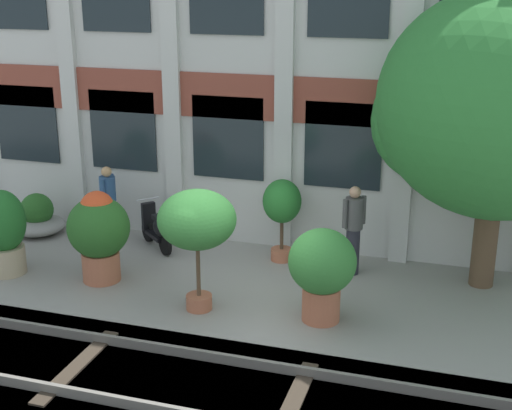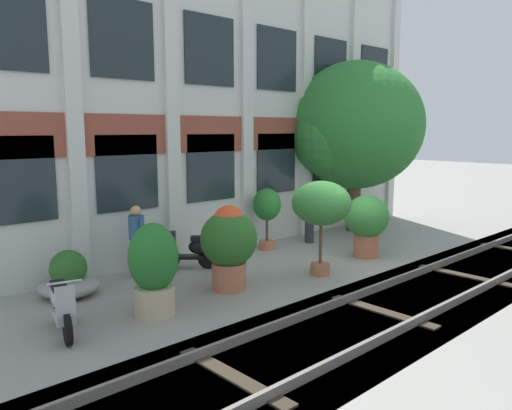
{
  "view_description": "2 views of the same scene",
  "coord_description": "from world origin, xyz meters",
  "views": [
    {
      "loc": [
        3.57,
        -10.39,
        5.47
      ],
      "look_at": [
        -0.06,
        1.29,
        1.45
      ],
      "focal_mm": 50.0,
      "sensor_mm": 36.0,
      "label": 1
    },
    {
      "loc": [
        -9.03,
        -7.15,
        3.22
      ],
      "look_at": [
        -1.15,
        1.35,
        1.46
      ],
      "focal_mm": 35.0,
      "sensor_mm": 36.0,
      "label": 2
    }
  ],
  "objects": [
    {
      "name": "ground_plane",
      "position": [
        0.0,
        0.0,
        0.0
      ],
      "size": [
        80.0,
        80.0,
        0.0
      ],
      "primitive_type": "plane",
      "color": "gray"
    },
    {
      "name": "apartment_facade",
      "position": [
        0.0,
        3.24,
        3.86
      ],
      "size": [
        14.57,
        0.64,
        7.74
      ],
      "color": "silver",
      "rests_on": "ground"
    },
    {
      "name": "rail_tracks",
      "position": [
        -0.0,
        -2.46,
        -0.13
      ],
      "size": [
        22.21,
        2.8,
        0.43
      ],
      "color": "#5B5449",
      "rests_on": "ground"
    },
    {
      "name": "broadleaf_tree",
      "position": [
        3.96,
        2.27,
        3.23
      ],
      "size": [
        4.38,
        4.18,
        5.31
      ],
      "color": "brown",
      "rests_on": "ground"
    },
    {
      "name": "potted_plant_glazed_jar",
      "position": [
        1.45,
        0.03,
        0.93
      ],
      "size": [
        1.11,
        1.11,
        1.58
      ],
      "color": "#B76647",
      "rests_on": "ground"
    },
    {
      "name": "potted_plant_ribbed_drum",
      "position": [
        -2.78,
        0.39,
        0.98
      ],
      "size": [
        1.14,
        1.14,
        1.73
      ],
      "color": "#B76647",
      "rests_on": "ground"
    },
    {
      "name": "potted_plant_tall_urn",
      "position": [
        0.15,
        2.32,
        1.14
      ],
      "size": [
        0.76,
        0.76,
        1.66
      ],
      "color": "#B76647",
      "rests_on": "ground"
    },
    {
      "name": "potted_plant_terracotta_small",
      "position": [
        -0.61,
        -0.19,
        1.57
      ],
      "size": [
        1.3,
        1.3,
        2.1
      ],
      "color": "#B76647",
      "rests_on": "ground"
    },
    {
      "name": "potted_plant_wide_bowl",
      "position": [
        -5.33,
        2.2,
        0.34
      ],
      "size": [
        1.15,
        1.15,
        0.91
      ],
      "color": "gray",
      "rests_on": "ground"
    },
    {
      "name": "potted_plant_stone_basin",
      "position": [
        -4.66,
        0.16,
        0.87
      ],
      "size": [
        0.86,
        0.86,
        1.64
      ],
      "color": "tan",
      "rests_on": "ground"
    },
    {
      "name": "scooter_near_curb",
      "position": [
        -2.45,
        2.14,
        0.44
      ],
      "size": [
        1.08,
        0.99,
        0.98
      ],
      "rotation": [
        0.0,
        0.0,
        2.41
      ],
      "color": "black",
      "rests_on": "ground"
    },
    {
      "name": "resident_by_doorway",
      "position": [
        -3.7,
        2.43,
        0.85
      ],
      "size": [
        0.34,
        0.53,
        1.59
      ],
      "rotation": [
        0.0,
        0.0,
        -3.11
      ],
      "color": "#282833",
      "rests_on": "ground"
    },
    {
      "name": "resident_watching_tracks",
      "position": [
        1.61,
        2.08,
        0.93
      ],
      "size": [
        0.38,
        0.42,
        1.73
      ],
      "rotation": [
        0.0,
        0.0,
        -0.72
      ],
      "color": "#282833",
      "rests_on": "ground"
    }
  ]
}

